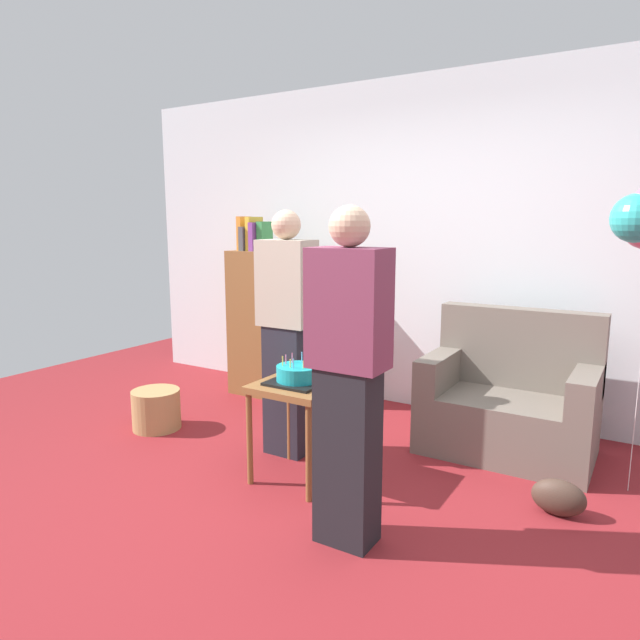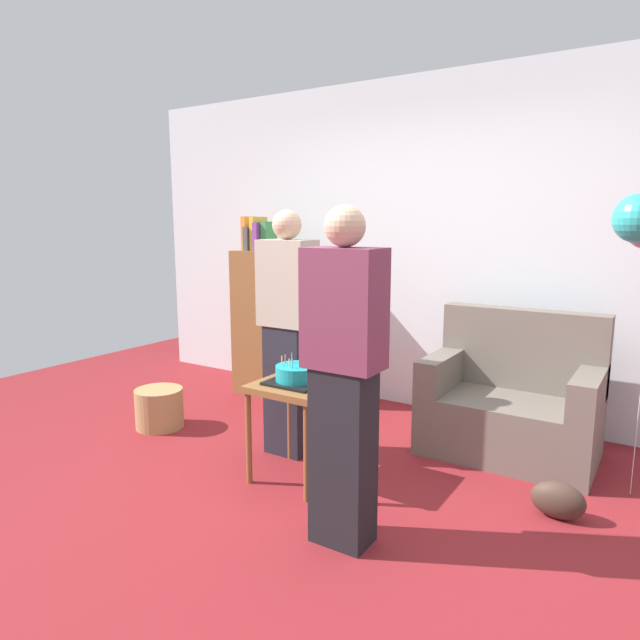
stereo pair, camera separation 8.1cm
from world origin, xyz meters
The scene contains 10 objects.
ground_plane centered at (0.00, 0.00, 0.00)m, with size 8.00×8.00×0.00m, color maroon.
wall_back centered at (0.00, 2.05, 1.35)m, with size 6.00×0.10×2.70m, color silver.
couch centered at (0.78, 1.44, 0.34)m, with size 1.10×0.70×0.96m.
bookshelf centered at (-1.33, 1.62, 0.68)m, with size 0.80×0.36×1.60m.
side_table centered at (-0.21, 0.33, 0.51)m, with size 0.48×0.48×0.61m.
birthday_cake centered at (-0.21, 0.33, 0.66)m, with size 0.32×0.32×0.17m.
person_blowing_candles centered at (-0.49, 0.62, 0.83)m, with size 0.36×0.22×1.63m.
person_holding_cake centered at (0.37, -0.11, 0.83)m, with size 0.36×0.22×1.63m.
wicker_basket centered at (-1.60, 0.47, 0.15)m, with size 0.36×0.36×0.30m, color #A88451.
handbag centered at (1.22, 0.69, 0.10)m, with size 0.28×0.14×0.20m, color #473328.
Camera 1 is at (1.58, -2.36, 1.56)m, focal length 31.50 mm.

